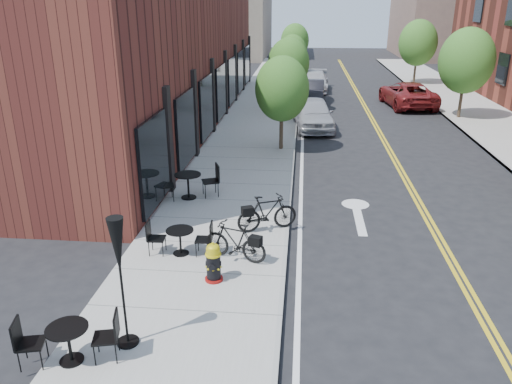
{
  "coord_description": "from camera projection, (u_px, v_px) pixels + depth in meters",
  "views": [
    {
      "loc": [
        0.26,
        -11.33,
        5.92
      ],
      "look_at": [
        -0.95,
        1.46,
        1.0
      ],
      "focal_mm": 35.0,
      "sensor_mm": 36.0,
      "label": 1
    }
  ],
  "objects": [
    {
      "name": "tree_near_b",
      "position": [
        289.0,
        63.0,
        27.56
      ],
      "size": [
        2.3,
        2.3,
        3.98
      ],
      "color": "#382B1E",
      "rests_on": "sidewalk_near"
    },
    {
      "name": "fire_hydrant",
      "position": [
        213.0,
        263.0,
        10.94
      ],
      "size": [
        0.44,
        0.44,
        0.92
      ],
      "rotation": [
        0.0,
        0.0,
        0.09
      ],
      "color": "maroon",
      "rests_on": "sidewalk_near"
    },
    {
      "name": "bistro_set_c",
      "position": [
        188.0,
        182.0,
        15.55
      ],
      "size": [
        1.94,
        1.14,
        1.03
      ],
      "rotation": [
        0.0,
        0.0,
        0.37
      ],
      "color": "black",
      "rests_on": "sidewalk_near"
    },
    {
      "name": "bicycle_right",
      "position": [
        267.0,
        213.0,
        13.35
      ],
      "size": [
        1.73,
        1.11,
        1.01
      ],
      "primitive_type": "imported",
      "rotation": [
        0.0,
        0.0,
        1.99
      ],
      "color": "black",
      "rests_on": "sidewalk_near"
    },
    {
      "name": "tree_far_c",
      "position": [
        418.0,
        43.0,
        36.86
      ],
      "size": [
        2.8,
        2.8,
        4.62
      ],
      "color": "#382B1E",
      "rests_on": "sidewalk_far"
    },
    {
      "name": "parked_car_b",
      "position": [
        312.0,
        92.0,
        30.95
      ],
      "size": [
        1.65,
        4.2,
        1.36
      ],
      "primitive_type": "imported",
      "rotation": [
        0.0,
        0.0,
        -0.05
      ],
      "color": "black",
      "rests_on": "ground"
    },
    {
      "name": "patio_umbrella",
      "position": [
        119.0,
        256.0,
        8.42
      ],
      "size": [
        0.4,
        0.4,
        2.48
      ],
      "color": "black",
      "rests_on": "sidewalk_near"
    },
    {
      "name": "parked_car_a",
      "position": [
        313.0,
        114.0,
        24.55
      ],
      "size": [
        2.2,
        4.57,
        1.5
      ],
      "primitive_type": "imported",
      "rotation": [
        0.0,
        0.0,
        0.1
      ],
      "color": "#A6A7AE",
      "rests_on": "ground"
    },
    {
      "name": "building_near",
      "position": [
        169.0,
        53.0,
        25.01
      ],
      "size": [
        5.0,
        28.0,
        7.0
      ],
      "primitive_type": "cube",
      "color": "#4A1D18",
      "rests_on": "ground"
    },
    {
      "name": "bistro_set_a",
      "position": [
        68.0,
        339.0,
        8.44
      ],
      "size": [
        1.68,
        0.85,
        0.89
      ],
      "rotation": [
        0.0,
        0.0,
        0.23
      ],
      "color": "black",
      "rests_on": "sidewalk_near"
    },
    {
      "name": "bicycle_left",
      "position": [
        235.0,
        241.0,
        11.82
      ],
      "size": [
        1.66,
        0.94,
        0.96
      ],
      "primitive_type": "imported",
      "rotation": [
        0.0,
        0.0,
        -1.9
      ],
      "color": "black",
      "rests_on": "sidewalk_near"
    },
    {
      "name": "bistro_set_b",
      "position": [
        180.0,
        238.0,
        12.1
      ],
      "size": [
        1.56,
        0.7,
        0.84
      ],
      "rotation": [
        0.0,
        0.0,
        0.05
      ],
      "color": "black",
      "rests_on": "sidewalk_near"
    },
    {
      "name": "tree_near_c",
      "position": [
        292.0,
        53.0,
        35.07
      ],
      "size": [
        2.1,
        2.1,
        3.67
      ],
      "color": "#382B1E",
      "rests_on": "sidewalk_near"
    },
    {
      "name": "tree_near_d",
      "position": [
        295.0,
        41.0,
        42.41
      ],
      "size": [
        2.4,
        2.4,
        4.11
      ],
      "color": "#382B1E",
      "rests_on": "sidewalk_near"
    },
    {
      "name": "tree_near_a",
      "position": [
        282.0,
        89.0,
        20.16
      ],
      "size": [
        2.2,
        2.2,
        3.81
      ],
      "color": "#382B1E",
      "rests_on": "sidewalk_near"
    },
    {
      "name": "parked_car_far",
      "position": [
        407.0,
        94.0,
        29.79
      ],
      "size": [
        3.03,
        5.55,
        1.48
      ],
      "primitive_type": "imported",
      "rotation": [
        0.0,
        0.0,
        3.25
      ],
      "color": "maroon",
      "rests_on": "ground"
    },
    {
      "name": "bg_building_left",
      "position": [
        232.0,
        10.0,
        56.22
      ],
      "size": [
        8.0,
        14.0,
        10.0
      ],
      "primitive_type": "cube",
      "color": "#726656",
      "rests_on": "ground"
    },
    {
      "name": "parked_car_c",
      "position": [
        315.0,
        81.0,
        35.08
      ],
      "size": [
        2.05,
        4.62,
        1.32
      ],
      "primitive_type": "imported",
      "rotation": [
        0.0,
        0.0,
        -0.04
      ],
      "color": "#BABABF",
      "rests_on": "ground"
    },
    {
      "name": "tree_far_b",
      "position": [
        466.0,
        61.0,
        25.71
      ],
      "size": [
        2.8,
        2.8,
        4.62
      ],
      "color": "#382B1E",
      "rests_on": "sidewalk_far"
    },
    {
      "name": "ground",
      "position": [
        288.0,
        250.0,
        12.67
      ],
      "size": [
        120.0,
        120.0,
        0.0
      ],
      "primitive_type": "plane",
      "color": "black",
      "rests_on": "ground"
    },
    {
      "name": "bg_building_right",
      "position": [
        448.0,
        1.0,
        55.62
      ],
      "size": [
        10.0,
        16.0,
        12.0
      ],
      "primitive_type": "cube",
      "color": "brown",
      "rests_on": "ground"
    },
    {
      "name": "sidewalk_near",
      "position": [
        250.0,
        143.0,
        22.13
      ],
      "size": [
        4.0,
        70.0,
        0.12
      ],
      "primitive_type": "cube",
      "color": "#9E9B93",
      "rests_on": "ground"
    }
  ]
}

